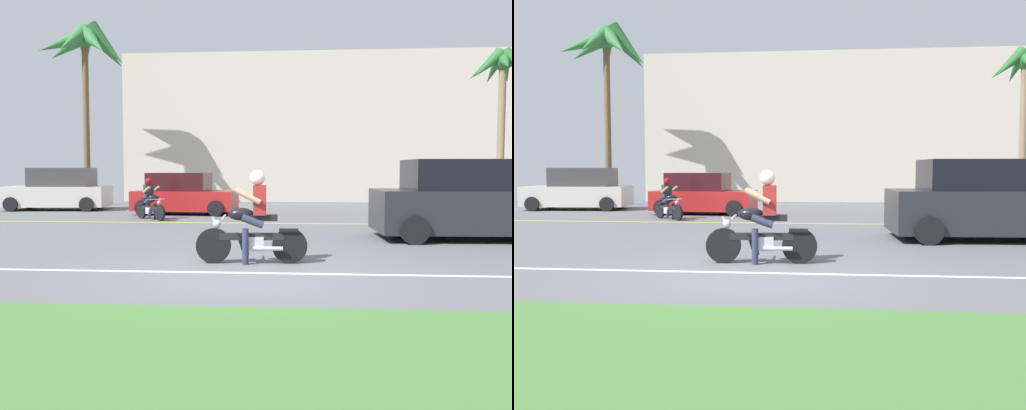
% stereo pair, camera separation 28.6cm
% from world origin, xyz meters
% --- Properties ---
extents(ground, '(56.00, 30.00, 0.04)m').
position_xyz_m(ground, '(0.00, 3.00, -0.02)').
color(ground, slate).
extents(grass_median, '(56.00, 3.80, 0.06)m').
position_xyz_m(grass_median, '(0.00, -4.10, 0.03)').
color(grass_median, '#477A38').
rests_on(grass_median, ground).
extents(lane_line_near, '(50.40, 0.12, 0.01)m').
position_xyz_m(lane_line_near, '(0.00, 0.14, 0.00)').
color(lane_line_near, silver).
rests_on(lane_line_near, ground).
extents(lane_line_far, '(50.40, 0.12, 0.01)m').
position_xyz_m(lane_line_far, '(0.00, 8.10, 0.00)').
color(lane_line_far, yellow).
rests_on(lane_line_far, ground).
extents(motorcyclist, '(1.93, 0.63, 1.62)m').
position_xyz_m(motorcyclist, '(-0.03, 1.05, 0.68)').
color(motorcyclist, black).
rests_on(motorcyclist, ground).
extents(suv_nearby, '(4.87, 2.44, 1.85)m').
position_xyz_m(suv_nearby, '(4.92, 4.78, 0.91)').
color(suv_nearby, '#232328').
rests_on(suv_nearby, ground).
extents(parked_car_0, '(4.19, 2.17, 1.69)m').
position_xyz_m(parked_car_0, '(-8.84, 12.89, 0.78)').
color(parked_car_0, beige).
rests_on(parked_car_0, ground).
extents(parked_car_1, '(3.73, 2.13, 1.50)m').
position_xyz_m(parked_car_1, '(-3.41, 11.28, 0.70)').
color(parked_car_1, '#AD1E1E').
rests_on(parked_car_1, ground).
extents(palm_tree_0, '(2.91, 2.91, 6.51)m').
position_xyz_m(palm_tree_0, '(8.92, 14.70, 5.46)').
color(palm_tree_0, '#846B4C').
rests_on(palm_tree_0, ground).
extents(palm_tree_1, '(4.10, 4.11, 8.17)m').
position_xyz_m(palm_tree_1, '(-8.73, 15.65, 6.92)').
color(palm_tree_1, brown).
rests_on(palm_tree_1, ground).
extents(motorcyclist_distant, '(1.23, 1.16, 1.35)m').
position_xyz_m(motorcyclist_distant, '(-4.03, 9.03, 0.57)').
color(motorcyclist_distant, black).
rests_on(motorcyclist_distant, ground).
extents(building_far, '(20.13, 4.00, 7.46)m').
position_xyz_m(building_far, '(1.91, 21.00, 3.73)').
color(building_far, beige).
rests_on(building_far, ground).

